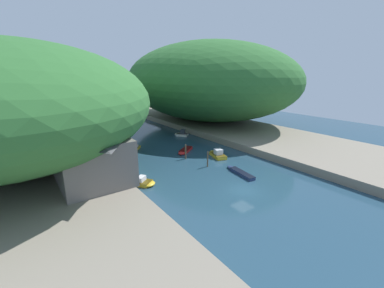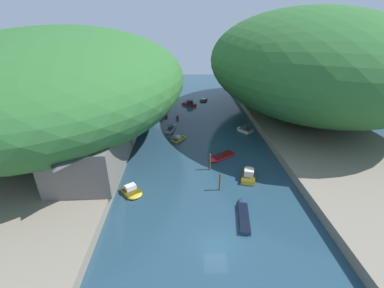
# 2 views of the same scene
# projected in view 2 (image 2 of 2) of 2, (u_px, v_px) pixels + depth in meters

# --- Properties ---
(water_surface) EXTENTS (130.00, 130.00, 0.00)m
(water_surface) POSITION_uv_depth(u_px,v_px,m) (199.00, 133.00, 53.98)
(water_surface) COLOR #234256
(water_surface) RESTS_ON ground
(left_bank) EXTENTS (22.00, 120.00, 1.40)m
(left_bank) POSITION_uv_depth(u_px,v_px,m) (84.00, 132.00, 52.87)
(left_bank) COLOR gray
(left_bank) RESTS_ON ground
(right_bank) EXTENTS (22.00, 120.00, 1.40)m
(right_bank) POSITION_uv_depth(u_px,v_px,m) (311.00, 129.00, 54.47)
(right_bank) COLOR gray
(right_bank) RESTS_ON ground
(hillside_left) EXTENTS (43.71, 61.19, 19.43)m
(hillside_left) POSITION_uv_depth(u_px,v_px,m) (70.00, 80.00, 49.10)
(hillside_left) COLOR #2D662D
(hillside_left) RESTS_ON left_bank
(hillside_right) EXTENTS (43.06, 60.28, 23.01)m
(hillside_right) POSITION_uv_depth(u_px,v_px,m) (305.00, 62.00, 58.56)
(hillside_right) COLOR #2D662D
(hillside_right) RESTS_ON right_bank
(waterfront_building) EXTENTS (9.31, 13.95, 7.75)m
(waterfront_building) POSITION_uv_depth(u_px,v_px,m) (88.00, 148.00, 35.85)
(waterfront_building) COLOR slate
(waterfront_building) RESTS_ON left_bank
(boathouse_shed) EXTENTS (8.56, 10.47, 4.33)m
(boathouse_shed) POSITION_uv_depth(u_px,v_px,m) (116.00, 124.00, 49.13)
(boathouse_shed) COLOR gray
(boathouse_shed) RESTS_ON left_bank
(boat_red_skiff) EXTENTS (3.54, 3.83, 1.22)m
(boat_red_skiff) POSITION_uv_depth(u_px,v_px,m) (132.00, 192.00, 35.03)
(boat_red_skiff) COLOR gold
(boat_red_skiff) RESTS_ON water_surface
(boat_white_cruiser) EXTENTS (3.25, 3.35, 0.96)m
(boat_white_cruiser) POSITION_uv_depth(u_px,v_px,m) (179.00, 138.00, 50.99)
(boat_white_cruiser) COLOR gold
(boat_white_cruiser) RESTS_ON water_surface
(boat_yellow_tender) EXTENTS (5.11, 1.97, 1.29)m
(boat_yellow_tender) POSITION_uv_depth(u_px,v_px,m) (157.00, 115.00, 63.15)
(boat_yellow_tender) COLOR red
(boat_yellow_tender) RESTS_ON water_surface
(boat_small_dinghy) EXTENTS (5.09, 4.28, 0.54)m
(boat_small_dinghy) POSITION_uv_depth(u_px,v_px,m) (220.00, 157.00, 44.09)
(boat_small_dinghy) COLOR red
(boat_small_dinghy) RESTS_ON water_surface
(boat_navy_launch) EXTENTS (4.58, 4.38, 1.55)m
(boat_navy_launch) POSITION_uv_depth(u_px,v_px,m) (188.00, 104.00, 71.49)
(boat_navy_launch) COLOR red
(boat_navy_launch) RESTS_ON water_surface
(boat_cabin_cruiser) EXTENTS (3.21, 5.33, 1.60)m
(boat_cabin_cruiser) POSITION_uv_depth(u_px,v_px,m) (249.00, 174.00, 38.86)
(boat_cabin_cruiser) COLOR gold
(boat_cabin_cruiser) RESTS_ON water_surface
(boat_open_rowboat) EXTENTS (2.04, 6.55, 0.50)m
(boat_open_rowboat) POSITION_uv_depth(u_px,v_px,m) (243.00, 214.00, 31.23)
(boat_open_rowboat) COLOR navy
(boat_open_rowboat) RESTS_ON water_surface
(boat_far_right_bank) EXTENTS (2.41, 4.52, 1.05)m
(boat_far_right_bank) POSITION_uv_depth(u_px,v_px,m) (172.00, 128.00, 55.68)
(boat_far_right_bank) COLOR silver
(boat_far_right_bank) RESTS_ON water_surface
(boat_far_upstream) EXTENTS (3.74, 3.89, 1.63)m
(boat_far_upstream) POSITION_uv_depth(u_px,v_px,m) (244.00, 129.00, 54.89)
(boat_far_upstream) COLOR silver
(boat_far_upstream) RESTS_ON water_surface
(boat_moored_right) EXTENTS (2.62, 3.52, 0.75)m
(boat_moored_right) POSITION_uv_depth(u_px,v_px,m) (203.00, 100.00, 75.19)
(boat_moored_right) COLOR black
(boat_moored_right) RESTS_ON water_surface
(mooring_post_second) EXTENTS (0.23, 0.23, 2.73)m
(mooring_post_second) POSITION_uv_depth(u_px,v_px,m) (220.00, 182.00, 35.40)
(mooring_post_second) COLOR brown
(mooring_post_second) RESTS_ON water_surface
(mooring_post_middle) EXTENTS (0.28, 0.28, 2.84)m
(mooring_post_middle) POSITION_uv_depth(u_px,v_px,m) (210.00, 162.00, 40.29)
(mooring_post_middle) COLOR brown
(mooring_post_middle) RESTS_ON water_surface
(channel_buoy_near) EXTENTS (0.74, 0.74, 1.11)m
(channel_buoy_near) POSITION_uv_depth(u_px,v_px,m) (177.00, 117.00, 61.64)
(channel_buoy_near) COLOR red
(channel_buoy_near) RESTS_ON water_surface
(person_on_quay) EXTENTS (0.23, 0.39, 1.69)m
(person_on_quay) POSITION_uv_depth(u_px,v_px,m) (102.00, 185.00, 32.95)
(person_on_quay) COLOR #282D3D
(person_on_quay) RESTS_ON left_bank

